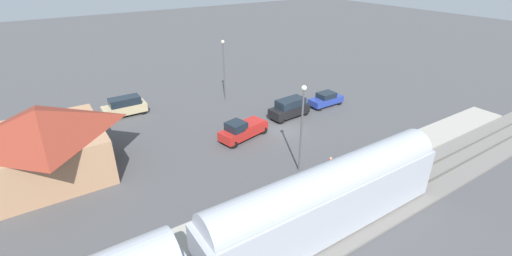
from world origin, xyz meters
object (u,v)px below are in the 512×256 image
station_building (44,142)px  light_pole_near_platform (302,119)px  sedan_blue (326,99)px  light_pole_lot_center (224,63)px  pedestrian_waiting_far (330,165)px  pedestrian_on_platform (380,148)px  suv_black (290,108)px  suv_tan (125,106)px  pickup_red (243,129)px

station_building → light_pole_near_platform: (-11.20, -18.13, 1.83)m
sedan_blue → light_pole_lot_center: 13.62m
sedan_blue → pedestrian_waiting_far: bearing=137.6°
pedestrian_on_platform → light_pole_near_platform: light_pole_near_platform is taller
suv_black → suv_tan: same height
light_pole_lot_center → sedan_blue: bearing=-133.0°
suv_tan → light_pole_lot_center: 13.02m
pickup_red → suv_black: bearing=-77.7°
pedestrian_on_platform → sedan_blue: pedestrian_on_platform is taller
pedestrian_on_platform → light_pole_lot_center: bearing=12.0°
suv_black → pickup_red: suv_black is taller
pickup_red → suv_tan: size_ratio=1.16×
pedestrian_waiting_far → sedan_blue: bearing=-42.4°
pickup_red → suv_tan: bearing=34.1°
pedestrian_waiting_far → light_pole_near_platform: light_pole_near_platform is taller
station_building → sedan_blue: station_building is taller
sedan_blue → light_pole_lot_center: size_ratio=0.58×
sedan_blue → suv_tan: size_ratio=0.92×
pedestrian_on_platform → suv_tan: size_ratio=0.35×
sedan_blue → suv_black: bearing=92.1°
station_building → light_pole_lot_center: light_pole_lot_center is taller
pickup_red → light_pole_near_platform: bearing=-172.5°
pedestrian_waiting_far → light_pole_near_platform: bearing=31.3°
station_building → light_pole_near_platform: size_ratio=1.28×
sedan_blue → pickup_red: (-1.81, 13.30, 0.15)m
pedestrian_waiting_far → suv_black: (11.69, -4.93, -0.13)m
pedestrian_on_platform → sedan_blue: (12.31, -5.02, -0.40)m
light_pole_near_platform → light_pole_lot_center: size_ratio=1.02×
station_building → suv_tan: size_ratio=2.05×
suv_black → sedan_blue: (0.21, -5.95, -0.27)m
station_building → sedan_blue: (-1.59, -30.41, -2.23)m
light_pole_lot_center → station_building: bearing=109.3°
pedestrian_on_platform → pedestrian_waiting_far: bearing=86.1°
pickup_red → light_pole_lot_center: size_ratio=0.74×
suv_black → suv_tan: (11.02, 15.90, 0.00)m
station_building → light_pole_near_platform: light_pole_near_platform is taller
pedestrian_waiting_far → pickup_red: size_ratio=0.30×
station_building → suv_tan: 12.73m
pedestrian_waiting_far → light_pole_near_platform: size_ratio=0.22×
pickup_red → light_pole_lot_center: bearing=-19.4°
light_pole_near_platform → pickup_red: bearing=7.5°
pedestrian_waiting_far → pickup_red: bearing=13.5°
pedestrian_on_platform → pickup_red: bearing=38.3°
pedestrian_on_platform → light_pole_near_platform: bearing=69.6°
pedestrian_waiting_far → light_pole_lot_center: light_pole_lot_center is taller
suv_tan → station_building: bearing=137.1°
pedestrian_on_platform → pickup_red: 13.37m
pickup_red → pedestrian_on_platform: bearing=-141.7°
pedestrian_waiting_far → light_pole_near_platform: (2.29, 1.40, 3.66)m
pickup_red → light_pole_near_platform: size_ratio=0.72×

